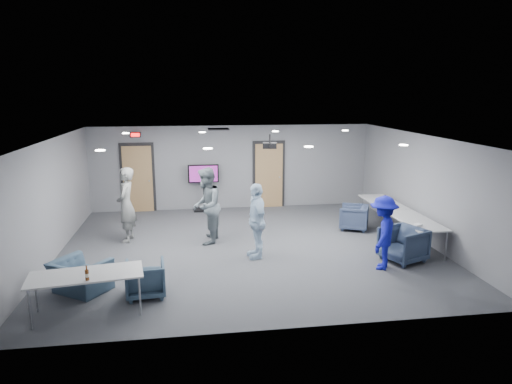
{
  "coord_description": "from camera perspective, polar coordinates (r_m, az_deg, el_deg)",
  "views": [
    {
      "loc": [
        -1.34,
        -10.6,
        3.76
      ],
      "look_at": [
        0.33,
        0.87,
        1.2
      ],
      "focal_mm": 32.0,
      "sensor_mm": 36.0,
      "label": 1
    }
  ],
  "objects": [
    {
      "name": "person_a",
      "position": [
        12.0,
        -15.93,
        -1.55
      ],
      "size": [
        0.53,
        0.74,
        1.91
      ],
      "primitive_type": "imported",
      "rotation": [
        0.0,
        0.0,
        -1.68
      ],
      "color": "gray",
      "rests_on": "floor"
    },
    {
      "name": "person_c",
      "position": [
        10.43,
        0.06,
        -3.61
      ],
      "size": [
        0.53,
        1.06,
        1.75
      ],
      "primitive_type": "imported",
      "rotation": [
        0.0,
        0.0,
        -1.46
      ],
      "color": "silver",
      "rests_on": "floor"
    },
    {
      "name": "downlights",
      "position": [
        10.73,
        -1.07,
        6.71
      ],
      "size": [
        6.18,
        3.78,
        0.02
      ],
      "color": "white",
      "rests_on": "ceiling"
    },
    {
      "name": "snack_box",
      "position": [
        13.48,
        16.2,
        -0.94
      ],
      "size": [
        0.2,
        0.16,
        0.04
      ],
      "primitive_type": "cube",
      "rotation": [
        0.0,
        0.0,
        -0.27
      ],
      "color": "#D35134",
      "rests_on": "table_right_a"
    },
    {
      "name": "chair_front_a",
      "position": [
        8.93,
        -13.65,
        -10.49
      ],
      "size": [
        0.77,
        0.79,
        0.66
      ],
      "primitive_type": "imported",
      "rotation": [
        0.0,
        0.0,
        3.23
      ],
      "color": "#3A4F64",
      "rests_on": "floor"
    },
    {
      "name": "chair_front_b",
      "position": [
        9.46,
        -21.08,
        -9.78
      ],
      "size": [
        1.28,
        1.25,
        0.63
      ],
      "primitive_type": "imported",
      "rotation": [
        0.0,
        0.0,
        2.54
      ],
      "color": "#3B5167",
      "rests_on": "floor"
    },
    {
      "name": "door_left",
      "position": [
        14.89,
        -14.54,
        1.65
      ],
      "size": [
        1.06,
        0.17,
        2.24
      ],
      "color": "black",
      "rests_on": "wall_back"
    },
    {
      "name": "exit_sign",
      "position": [
        14.68,
        -14.84,
        6.93
      ],
      "size": [
        0.32,
        0.08,
        0.16
      ],
      "color": "black",
      "rests_on": "wall_back"
    },
    {
      "name": "table_right_b",
      "position": [
        11.67,
        19.33,
        -3.52
      ],
      "size": [
        0.79,
        1.88,
        0.73
      ],
      "rotation": [
        0.0,
        0.0,
        1.57
      ],
      "color": "#AAACAE",
      "rests_on": "floor"
    },
    {
      "name": "chair_right_c",
      "position": [
        10.85,
        17.91,
        -6.25
      ],
      "size": [
        1.11,
        1.1,
        0.78
      ],
      "primitive_type": "imported",
      "rotation": [
        0.0,
        0.0,
        -1.18
      ],
      "color": "#334058",
      "rests_on": "floor"
    },
    {
      "name": "chair_right_a",
      "position": [
        12.96,
        12.12,
        -3.1
      ],
      "size": [
        0.99,
        0.98,
        0.69
      ],
      "primitive_type": "imported",
      "rotation": [
        0.0,
        0.0,
        -2.0
      ],
      "color": "#36415D",
      "rests_on": "floor"
    },
    {
      "name": "person_d",
      "position": [
        10.17,
        15.59,
        -4.92
      ],
      "size": [
        1.05,
        1.2,
        1.6
      ],
      "primitive_type": "imported",
      "rotation": [
        0.0,
        0.0,
        -2.13
      ],
      "color": "#191DA5",
      "rests_on": "floor"
    },
    {
      "name": "person_b",
      "position": [
        11.47,
        -6.25,
        -1.72
      ],
      "size": [
        0.92,
        1.08,
        1.93
      ],
      "primitive_type": "imported",
      "rotation": [
        0.0,
        0.0,
        -1.8
      ],
      "color": "slate",
      "rests_on": "floor"
    },
    {
      "name": "wrapper",
      "position": [
        11.16,
        19.53,
        -3.91
      ],
      "size": [
        0.24,
        0.21,
        0.05
      ],
      "primitive_type": "cube",
      "rotation": [
        0.0,
        0.0,
        0.42
      ],
      "color": "white",
      "rests_on": "table_right_b"
    },
    {
      "name": "table_front_left",
      "position": [
        8.39,
        -20.49,
        -9.84
      ],
      "size": [
        1.97,
        1.05,
        0.73
      ],
      "rotation": [
        0.0,
        0.0,
        0.15
      ],
      "color": "#AAACAE",
      "rests_on": "floor"
    },
    {
      "name": "wall_front",
      "position": [
        7.15,
        3.04,
        -7.26
      ],
      "size": [
        9.0,
        0.02,
        2.7
      ],
      "primitive_type": "cube",
      "color": "slate",
      "rests_on": "floor"
    },
    {
      "name": "floor",
      "position": [
        11.32,
        -1.02,
        -6.93
      ],
      "size": [
        9.0,
        9.0,
        0.0
      ],
      "primitive_type": "plane",
      "color": "#35383C",
      "rests_on": "ground"
    },
    {
      "name": "wall_left",
      "position": [
        11.32,
        -24.28,
        -0.95
      ],
      "size": [
        0.02,
        8.0,
        2.7
      ],
      "primitive_type": "cube",
      "color": "slate",
      "rests_on": "floor"
    },
    {
      "name": "wall_back",
      "position": [
        14.85,
        -2.99,
        3.11
      ],
      "size": [
        9.0,
        0.02,
        2.7
      ],
      "primitive_type": "cube",
      "color": "slate",
      "rests_on": "floor"
    },
    {
      "name": "wall_right",
      "position": [
        12.34,
        20.17,
        0.42
      ],
      "size": [
        0.02,
        8.0,
        2.7
      ],
      "primitive_type": "cube",
      "color": "slate",
      "rests_on": "floor"
    },
    {
      "name": "projector",
      "position": [
        11.78,
        1.74,
        5.85
      ],
      "size": [
        0.4,
        0.37,
        0.36
      ],
      "rotation": [
        0.0,
        0.0,
        -0.19
      ],
      "color": "black",
      "rests_on": "ceiling"
    },
    {
      "name": "hvac_diffuser",
      "position": [
        13.46,
        -4.71,
        7.84
      ],
      "size": [
        0.6,
        0.6,
        0.03
      ],
      "primitive_type": "cube",
      "color": "black",
      "rests_on": "ceiling"
    },
    {
      "name": "tv_stand",
      "position": [
        14.64,
        -6.56,
        0.91
      ],
      "size": [
        0.98,
        0.47,
        1.5
      ],
      "color": "black",
      "rests_on": "floor"
    },
    {
      "name": "bottle_right",
      "position": [
        12.91,
        15.79,
        -1.11
      ],
      "size": [
        0.07,
        0.07,
        0.28
      ],
      "color": "#572B0F",
      "rests_on": "table_right_a"
    },
    {
      "name": "bottle_front",
      "position": [
        8.08,
        -20.37,
        -9.68
      ],
      "size": [
        0.07,
        0.07,
        0.26
      ],
      "color": "#572B0F",
      "rests_on": "table_front_left"
    },
    {
      "name": "table_right_a",
      "position": [
        13.32,
        15.61,
        -1.34
      ],
      "size": [
        0.78,
        1.87,
        0.73
      ],
      "rotation": [
        0.0,
        0.0,
        1.57
      ],
      "color": "#AAACAE",
      "rests_on": "floor"
    },
    {
      "name": "ceiling",
      "position": [
        10.73,
        -1.07,
        6.79
      ],
      "size": [
        9.0,
        9.0,
        0.0
      ],
      "primitive_type": "plane",
      "rotation": [
        3.14,
        0.0,
        0.0
      ],
      "color": "silver",
      "rests_on": "wall_back"
    },
    {
      "name": "door_right",
      "position": [
        15.01,
        1.61,
        2.13
      ],
      "size": [
        1.06,
        0.17,
        2.24
      ],
      "color": "black",
      "rests_on": "wall_back"
    }
  ]
}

